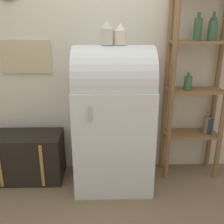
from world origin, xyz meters
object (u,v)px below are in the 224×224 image
Objects in this scene: refrigerator at (113,117)px; vase_left at (107,33)px; suitcase_trunk at (27,157)px; vase_center at (120,35)px.

vase_left reaches higher than refrigerator.
vase_center reaches higher than suitcase_trunk.
vase_left is 1.13× the size of vase_center.
vase_left is 0.12m from vase_center.
vase_center reaches higher than refrigerator.
suitcase_trunk is 3.51× the size of vase_left.
refrigerator is 1.86× the size of suitcase_trunk.
suitcase_trunk is 3.98× the size of vase_center.
suitcase_trunk is 1.57m from vase_center.
suitcase_trunk is 1.51m from vase_left.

